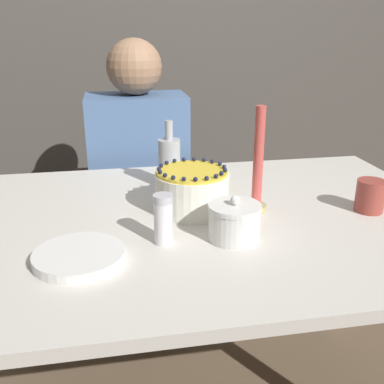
% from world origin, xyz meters
% --- Properties ---
extents(wall_behind, '(8.00, 0.05, 2.60)m').
position_xyz_m(wall_behind, '(0.00, 1.40, 1.30)').
color(wall_behind, '#4C4742').
rests_on(wall_behind, ground_plane).
extents(dining_table, '(1.36, 0.98, 0.76)m').
position_xyz_m(dining_table, '(0.00, 0.00, 0.65)').
color(dining_table, beige).
rests_on(dining_table, ground_plane).
extents(cake, '(0.21, 0.21, 0.13)m').
position_xyz_m(cake, '(-0.07, 0.05, 0.82)').
color(cake, white).
rests_on(cake, dining_table).
extents(sugar_bowl, '(0.13, 0.13, 0.11)m').
position_xyz_m(sugar_bowl, '(0.00, -0.15, 0.81)').
color(sugar_bowl, white).
rests_on(sugar_bowl, dining_table).
extents(sugar_shaker, '(0.05, 0.05, 0.12)m').
position_xyz_m(sugar_shaker, '(-0.17, -0.14, 0.83)').
color(sugar_shaker, white).
rests_on(sugar_shaker, dining_table).
extents(plate_stack, '(0.21, 0.21, 0.02)m').
position_xyz_m(plate_stack, '(-0.37, -0.20, 0.78)').
color(plate_stack, white).
rests_on(plate_stack, dining_table).
extents(candle, '(0.06, 0.06, 0.30)m').
position_xyz_m(candle, '(0.11, 0.02, 0.89)').
color(candle, tan).
rests_on(candle, dining_table).
extents(bottle, '(0.07, 0.07, 0.22)m').
position_xyz_m(bottle, '(-0.11, 0.26, 0.85)').
color(bottle, '#B2B7BC').
rests_on(bottle, dining_table).
extents(cup, '(0.08, 0.08, 0.09)m').
position_xyz_m(cup, '(0.42, -0.05, 0.81)').
color(cup, '#993D33').
rests_on(cup, dining_table).
extents(person_man_blue_shirt, '(0.40, 0.34, 1.22)m').
position_xyz_m(person_man_blue_shirt, '(-0.18, 0.69, 0.53)').
color(person_man_blue_shirt, '#2D2D38').
rests_on(person_man_blue_shirt, ground_plane).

